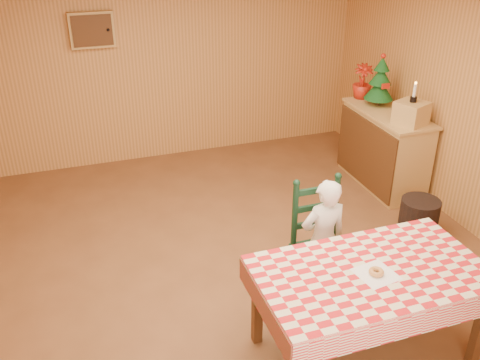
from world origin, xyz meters
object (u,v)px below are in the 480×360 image
at_px(christmas_tree, 380,82).
at_px(ladder_chair, 319,242).
at_px(storage_bin, 419,217).
at_px(shelf_unit, 383,149).
at_px(crate, 411,113).
at_px(dining_table, 371,279).
at_px(seated_child, 323,240).

bearing_deg(christmas_tree, ladder_chair, -131.92).
xyz_separation_m(christmas_tree, storage_bin, (-0.26, -1.36, -1.01)).
distance_m(ladder_chair, shelf_unit, 2.29).
relative_size(ladder_chair, crate, 3.60).
distance_m(ladder_chair, crate, 2.12).
bearing_deg(shelf_unit, dining_table, -124.67).
xyz_separation_m(dining_table, ladder_chair, (0.00, 0.79, -0.18)).
distance_m(dining_table, christmas_tree, 3.15).
bearing_deg(seated_child, dining_table, 90.00).
height_order(ladder_chair, seated_child, seated_child).
height_order(shelf_unit, storage_bin, shelf_unit).
height_order(ladder_chair, shelf_unit, ladder_chair).
relative_size(dining_table, crate, 5.52).
bearing_deg(seated_child, storage_bin, -158.94).
bearing_deg(storage_bin, ladder_chair, -161.00).
bearing_deg(dining_table, ladder_chair, 90.00).
bearing_deg(storage_bin, christmas_tree, 79.18).
distance_m(shelf_unit, crate, 0.71).
height_order(ladder_chair, storage_bin, ladder_chair).
distance_m(seated_child, shelf_unit, 2.34).
xyz_separation_m(shelf_unit, christmas_tree, (0.01, 0.25, 0.74)).
bearing_deg(storage_bin, seated_child, -158.94).
height_order(dining_table, crate, crate).
bearing_deg(shelf_unit, seated_child, -134.92).
distance_m(shelf_unit, storage_bin, 1.17).
distance_m(ladder_chair, seated_child, 0.08).
bearing_deg(ladder_chair, storage_bin, 19.00).
relative_size(dining_table, ladder_chair, 1.53).
height_order(seated_child, storage_bin, seated_child).
relative_size(ladder_chair, seated_child, 0.96).
distance_m(dining_table, ladder_chair, 0.81).
distance_m(dining_table, storage_bin, 1.95).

